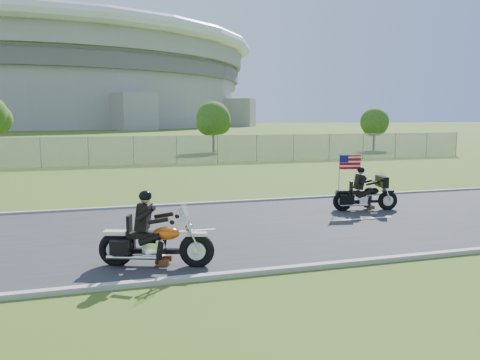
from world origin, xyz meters
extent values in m
plane|color=#375219|center=(0.00, 0.00, 0.00)|extent=(420.00, 420.00, 0.00)
cube|color=#28282B|center=(0.00, 0.00, 0.02)|extent=(120.00, 8.00, 0.04)
cube|color=#9E9B93|center=(0.00, 4.05, 0.05)|extent=(120.00, 0.18, 0.12)
cube|color=#9E9B93|center=(0.00, -4.05, 0.05)|extent=(120.00, 0.18, 0.12)
cube|color=gray|center=(-5.00, 20.00, 1.00)|extent=(60.00, 0.03, 2.00)
cylinder|color=#A3A099|center=(-20.00, 170.00, 10.00)|extent=(130.00, 130.00, 20.00)
cylinder|color=#605E5B|center=(-20.00, 170.00, 17.00)|extent=(132.00, 132.00, 4.00)
cylinder|color=#A3A099|center=(-20.00, 170.00, 23.00)|extent=(134.00, 134.00, 6.00)
torus|color=white|center=(-20.00, 170.00, 27.00)|extent=(140.40, 140.40, 4.40)
cylinder|color=#382316|center=(6.00, 30.00, 1.26)|extent=(0.22, 0.22, 2.52)
sphere|color=#244312|center=(6.00, 30.00, 3.15)|extent=(3.20, 3.20, 3.20)
sphere|color=#244312|center=(6.64, 30.48, 2.79)|extent=(2.40, 2.40, 2.40)
sphere|color=#244312|center=(5.44, 29.60, 2.70)|extent=(2.24, 2.24, 2.24)
cylinder|color=#382316|center=(22.00, 28.00, 1.12)|extent=(0.22, 0.22, 2.24)
sphere|color=#244312|center=(22.00, 28.00, 2.80)|extent=(2.80, 2.80, 2.80)
sphere|color=#244312|center=(22.56, 28.42, 2.48)|extent=(2.10, 2.10, 2.10)
sphere|color=#244312|center=(21.51, 27.65, 2.40)|extent=(1.96, 1.96, 1.96)
torus|color=black|center=(-2.09, -3.27, 0.40)|extent=(0.81, 0.44, 0.79)
torus|color=black|center=(-3.82, -2.68, 0.40)|extent=(0.81, 0.44, 0.79)
ellipsoid|color=#E15610|center=(-2.73, -3.05, 0.79)|extent=(0.68, 0.52, 0.30)
cube|color=black|center=(-3.26, -2.87, 0.75)|extent=(0.66, 0.50, 0.13)
cube|color=black|center=(-3.21, -2.89, 1.17)|extent=(0.38, 0.49, 0.59)
sphere|color=black|center=(-3.16, -2.91, 1.63)|extent=(0.37, 0.37, 0.29)
cube|color=silver|center=(-2.33, -3.19, 1.30)|extent=(0.20, 0.48, 0.43)
torus|color=black|center=(5.71, 1.13, 0.37)|extent=(0.74, 0.31, 0.72)
torus|color=black|center=(4.09, 1.45, 0.37)|extent=(0.74, 0.31, 0.72)
ellipsoid|color=black|center=(5.11, 1.25, 0.72)|extent=(0.59, 0.41, 0.27)
cube|color=black|center=(4.61, 1.34, 0.68)|extent=(0.58, 0.39, 0.12)
cube|color=black|center=(4.66, 1.34, 1.06)|extent=(0.30, 0.43, 0.53)
sphere|color=black|center=(4.71, 1.33, 1.48)|extent=(0.31, 0.31, 0.26)
cube|color=black|center=(5.47, 1.17, 1.06)|extent=(0.36, 0.80, 0.39)
cube|color=#B70C11|center=(4.41, 1.58, 1.74)|extent=(0.77, 0.17, 0.50)
camera|label=1|loc=(-4.00, -13.21, 3.37)|focal=35.00mm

